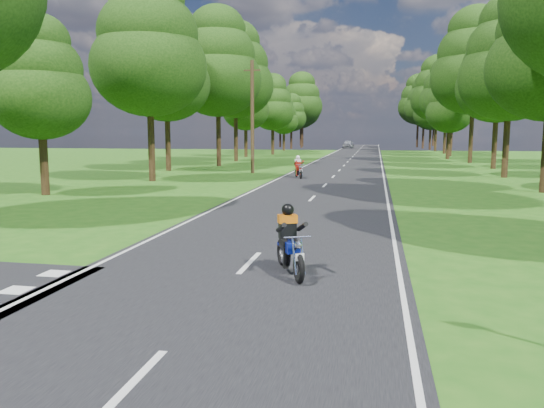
# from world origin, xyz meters

# --- Properties ---
(ground) EXTENTS (160.00, 160.00, 0.00)m
(ground) POSITION_xyz_m (0.00, 0.00, 0.00)
(ground) COLOR #205714
(ground) RESTS_ON ground
(main_road) EXTENTS (7.00, 140.00, 0.02)m
(main_road) POSITION_xyz_m (0.00, 50.00, 0.01)
(main_road) COLOR black
(main_road) RESTS_ON ground
(road_markings) EXTENTS (7.40, 140.00, 0.01)m
(road_markings) POSITION_xyz_m (-0.14, 48.13, 0.02)
(road_markings) COLOR silver
(road_markings) RESTS_ON main_road
(treeline) EXTENTS (40.00, 115.35, 14.78)m
(treeline) POSITION_xyz_m (1.43, 60.06, 8.25)
(treeline) COLOR black
(treeline) RESTS_ON ground
(telegraph_pole) EXTENTS (1.20, 0.26, 8.00)m
(telegraph_pole) POSITION_xyz_m (-6.00, 28.00, 4.07)
(telegraph_pole) COLOR #382616
(telegraph_pole) RESTS_ON ground
(rider_near_blue) EXTENTS (1.23, 1.84, 1.46)m
(rider_near_blue) POSITION_xyz_m (1.04, 1.25, 0.75)
(rider_near_blue) COLOR #0D1C90
(rider_near_blue) RESTS_ON main_road
(rider_far_red) EXTENTS (1.13, 1.83, 1.45)m
(rider_far_red) POSITION_xyz_m (-2.15, 24.59, 0.74)
(rider_far_red) COLOR maroon
(rider_far_red) RESTS_ON main_road
(distant_car) EXTENTS (2.11, 4.54, 1.51)m
(distant_car) POSITION_xyz_m (-2.35, 90.56, 0.77)
(distant_car) COLOR #ADB0B5
(distant_car) RESTS_ON main_road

